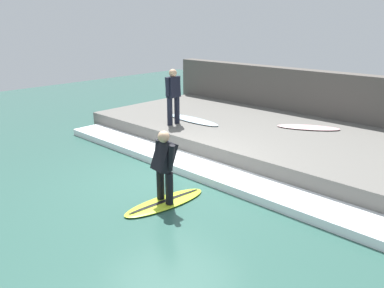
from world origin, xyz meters
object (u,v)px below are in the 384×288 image
surfer_waiting_near (173,94)px  surfboard_waiting_near (193,120)px  surfer_riding (164,163)px  surfboard_spare (308,127)px  surfboard_riding (165,202)px

surfer_waiting_near → surfboard_waiting_near: size_ratio=0.81×
surfer_riding → surfboard_spare: surfer_riding is taller
surfboard_riding → surfboard_spare: surfboard_spare is taller
surfer_waiting_near → surfer_riding: bearing=-136.5°
surfer_riding → surfboard_waiting_near: (3.50, 2.54, -0.29)m
surfer_riding → surfer_waiting_near: surfer_waiting_near is taller
surfer_waiting_near → surfboard_spare: (2.22, -3.02, -0.84)m
surfboard_waiting_near → surfboard_spare: 3.26m
surfboard_riding → surfboard_waiting_near: surfboard_waiting_near is taller
surfer_waiting_near → surfboard_spare: surfer_waiting_near is taller
surfboard_spare → surfboard_waiting_near: bearing=118.7°
surfboard_riding → surfboard_waiting_near: bearing=36.0°
surfboard_riding → surfboard_spare: bearing=-3.6°
surfboard_riding → surfboard_waiting_near: size_ratio=0.94×
surfboard_riding → surfer_waiting_near: surfer_waiting_near is taller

